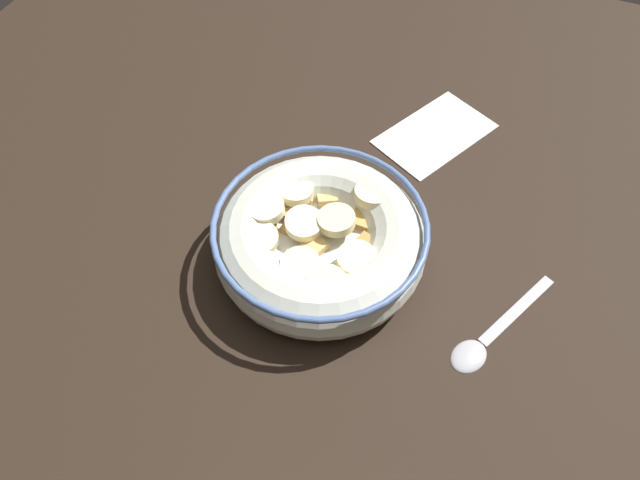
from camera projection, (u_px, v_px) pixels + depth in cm
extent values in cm
cube|color=black|center=(320.00, 264.00, 56.17)|extent=(113.51, 113.51, 2.00)
cylinder|color=beige|center=(320.00, 256.00, 55.12)|extent=(10.77, 10.77, 0.60)
torus|color=beige|center=(320.00, 241.00, 53.10)|extent=(19.58, 19.58, 5.59)
torus|color=#4C6699|center=(320.00, 225.00, 51.08)|extent=(19.60, 19.60, 0.60)
cylinder|color=white|center=(320.00, 240.00, 52.89)|extent=(16.23, 16.23, 0.40)
cube|color=#B78947|center=(322.00, 179.00, 56.27)|extent=(2.08, 2.17, 1.10)
cube|color=tan|center=(394.00, 252.00, 51.14)|extent=(2.65, 2.64, 0.89)
cube|color=#AD7F42|center=(248.00, 248.00, 51.49)|extent=(2.63, 2.61, 0.98)
cube|color=tan|center=(304.00, 195.00, 55.22)|extent=(2.34, 2.31, 0.95)
cube|color=tan|center=(367.00, 273.00, 49.99)|extent=(2.64, 2.64, 0.87)
cube|color=tan|center=(354.00, 183.00, 55.96)|extent=(2.00, 2.08, 1.05)
cube|color=tan|center=(315.00, 246.00, 51.69)|extent=(2.48, 2.46, 0.93)
cube|color=#AD7F42|center=(365.00, 245.00, 51.87)|extent=(2.46, 2.41, 1.06)
cube|color=tan|center=(282.00, 211.00, 54.19)|extent=(2.36, 2.42, 1.08)
cube|color=tan|center=(336.00, 224.00, 53.08)|extent=(2.69, 2.70, 1.11)
cube|color=tan|center=(327.00, 197.00, 55.09)|extent=(2.58, 2.59, 0.95)
cube|color=#AD7F42|center=(298.00, 292.00, 48.93)|extent=(2.48, 2.52, 1.03)
cube|color=#B78947|center=(266.00, 225.00, 53.00)|extent=(2.67, 2.69, 1.05)
cube|color=tan|center=(299.00, 258.00, 50.90)|extent=(2.64, 2.64, 0.88)
cube|color=#AD7F42|center=(309.00, 277.00, 49.84)|extent=(2.57, 2.58, 0.90)
cube|color=#B78947|center=(294.00, 227.00, 53.08)|extent=(2.05, 2.04, 0.87)
cube|color=#B78947|center=(361.00, 220.00, 53.49)|extent=(2.01, 2.09, 1.05)
cylinder|color=beige|center=(372.00, 194.00, 53.68)|extent=(4.75, 4.69, 1.60)
cylinder|color=beige|center=(357.00, 259.00, 49.47)|extent=(4.70, 4.69, 1.22)
cylinder|color=#F4EABC|center=(301.00, 265.00, 49.17)|extent=(4.19, 4.24, 1.35)
cylinder|color=beige|center=(295.00, 190.00, 54.26)|extent=(4.93, 4.92, 1.20)
cylinder|color=#F9EFC6|center=(303.00, 224.00, 51.82)|extent=(4.13, 4.09, 1.40)
cylinder|color=beige|center=(327.00, 285.00, 47.96)|extent=(4.08, 4.04, 1.52)
cylinder|color=#F9EFC6|center=(265.00, 209.00, 52.37)|extent=(4.34, 4.33, 1.20)
cylinder|color=beige|center=(259.00, 239.00, 51.01)|extent=(4.66, 4.71, 1.27)
cylinder|color=beige|center=(336.00, 220.00, 51.81)|extent=(4.79, 4.84, 1.32)
ellipsoid|color=#A5A5AD|center=(469.00, 355.00, 49.08)|extent=(4.43, 3.99, 0.80)
cube|color=#A5A5AD|center=(517.00, 310.00, 51.87)|extent=(9.34, 5.15, 0.36)
cube|color=white|center=(435.00, 133.00, 65.16)|extent=(15.17, 12.83, 0.30)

